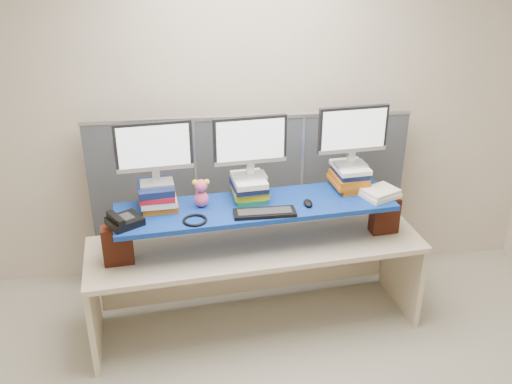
{
  "coord_description": "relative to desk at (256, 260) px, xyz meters",
  "views": [
    {
      "loc": [
        -0.41,
        -2.45,
        2.93
      ],
      "look_at": [
        -0.01,
        1.15,
        1.17
      ],
      "focal_mm": 40.0,
      "sensor_mm": 36.0,
      "label": 1
    }
  ],
  "objects": [
    {
      "name": "room",
      "position": [
        0.01,
        -1.15,
        0.8
      ],
      "size": [
        5.0,
        4.0,
        2.8
      ],
      "color": "beige",
      "rests_on": "ground"
    },
    {
      "name": "cubicle_partition",
      "position": [
        0.01,
        0.63,
        0.17
      ],
      "size": [
        2.6,
        0.06,
        1.53
      ],
      "color": "#3C4047",
      "rests_on": "ground"
    },
    {
      "name": "desk",
      "position": [
        0.0,
        0.0,
        0.0
      ],
      "size": [
        2.53,
        0.99,
        0.75
      ],
      "rotation": [
        0.0,
        0.0,
        0.11
      ],
      "color": "beige",
      "rests_on": "ground"
    },
    {
      "name": "brick_pier_left",
      "position": [
        -0.97,
        -0.16,
        0.29
      ],
      "size": [
        0.22,
        0.13,
        0.28
      ],
      "primitive_type": "cube",
      "rotation": [
        0.0,
        0.0,
        0.11
      ],
      "color": "maroon",
      "rests_on": "desk"
    },
    {
      "name": "brick_pier_right",
      "position": [
        0.98,
        0.06,
        0.29
      ],
      "size": [
        0.22,
        0.13,
        0.28
      ],
      "primitive_type": "cube",
      "rotation": [
        0.0,
        0.0,
        0.11
      ],
      "color": "maroon",
      "rests_on": "desk"
    },
    {
      "name": "blue_board",
      "position": [
        -0.0,
        0.0,
        0.45
      ],
      "size": [
        2.04,
        0.72,
        0.04
      ],
      "primitive_type": "cube",
      "rotation": [
        0.0,
        0.0,
        0.11
      ],
      "color": "navy",
      "rests_on": "brick_pier_left"
    },
    {
      "name": "book_stack_left",
      "position": [
        -0.69,
        0.05,
        0.56
      ],
      "size": [
        0.3,
        0.32,
        0.18
      ],
      "color": "#BD6111",
      "rests_on": "blue_board"
    },
    {
      "name": "book_stack_center",
      "position": [
        -0.04,
        0.12,
        0.55
      ],
      "size": [
        0.27,
        0.32,
        0.17
      ],
      "color": "#1F773E",
      "rests_on": "blue_board"
    },
    {
      "name": "book_stack_right",
      "position": [
        0.73,
        0.2,
        0.56
      ],
      "size": [
        0.28,
        0.32,
        0.19
      ],
      "color": "#BD6111",
      "rests_on": "blue_board"
    },
    {
      "name": "monitor_left",
      "position": [
        -0.69,
        0.04,
        0.9
      ],
      "size": [
        0.52,
        0.17,
        0.45
      ],
      "rotation": [
        0.0,
        0.0,
        0.11
      ],
      "color": "#B7B7BC",
      "rests_on": "book_stack_left"
    },
    {
      "name": "monitor_center",
      "position": [
        -0.03,
        0.12,
        0.89
      ],
      "size": [
        0.52,
        0.17,
        0.45
      ],
      "rotation": [
        0.0,
        0.0,
        0.11
      ],
      "color": "#B7B7BC",
      "rests_on": "book_stack_center"
    },
    {
      "name": "monitor_right",
      "position": [
        0.73,
        0.2,
        0.91
      ],
      "size": [
        0.52,
        0.17,
        0.45
      ],
      "rotation": [
        0.0,
        0.0,
        0.11
      ],
      "color": "#B7B7BC",
      "rests_on": "book_stack_right"
    },
    {
      "name": "keyboard",
      "position": [
        0.04,
        -0.15,
        0.48
      ],
      "size": [
        0.43,
        0.15,
        0.03
      ],
      "rotation": [
        0.0,
        0.0,
        0.02
      ],
      "color": "black",
      "rests_on": "blue_board"
    },
    {
      "name": "mouse",
      "position": [
        0.37,
        -0.05,
        0.49
      ],
      "size": [
        0.06,
        0.11,
        0.03
      ],
      "primitive_type": "ellipsoid",
      "rotation": [
        0.0,
        0.0,
        -0.02
      ],
      "color": "black",
      "rests_on": "blue_board"
    },
    {
      "name": "desk_phone",
      "position": [
        -0.91,
        -0.2,
        0.5
      ],
      "size": [
        0.28,
        0.27,
        0.09
      ],
      "rotation": [
        0.0,
        0.0,
        0.57
      ],
      "color": "black",
      "rests_on": "blue_board"
    },
    {
      "name": "headset",
      "position": [
        -0.44,
        -0.2,
        0.48
      ],
      "size": [
        0.2,
        0.2,
        0.02
      ],
      "primitive_type": "torus",
      "rotation": [
        0.0,
        0.0,
        0.21
      ],
      "color": "black",
      "rests_on": "blue_board"
    },
    {
      "name": "plush_toy",
      "position": [
        -0.39,
        0.01,
        0.57
      ],
      "size": [
        0.12,
        0.09,
        0.21
      ],
      "rotation": [
        0.0,
        0.0,
        0.02
      ],
      "color": "#EE5A91",
      "rests_on": "blue_board"
    },
    {
      "name": "binder_stack",
      "position": [
        0.92,
        0.03,
        0.5
      ],
      "size": [
        0.32,
        0.29,
        0.06
      ],
      "rotation": [
        0.0,
        0.0,
        0.46
      ],
      "color": "white",
      "rests_on": "blue_board"
    }
  ]
}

